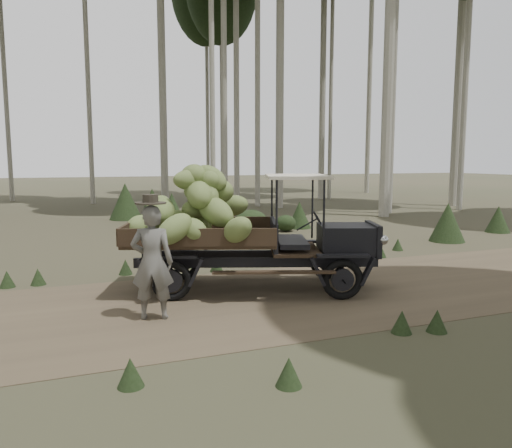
% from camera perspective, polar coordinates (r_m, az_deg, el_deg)
% --- Properties ---
extents(ground, '(120.00, 120.00, 0.00)m').
position_cam_1_polar(ground, '(7.86, -5.58, -9.16)').
color(ground, '#473D2B').
rests_on(ground, ground).
extents(dirt_track, '(70.00, 4.00, 0.01)m').
position_cam_1_polar(dirt_track, '(7.86, -5.58, -9.13)').
color(dirt_track, brown).
rests_on(dirt_track, ground).
extents(banana_truck, '(4.49, 2.79, 2.23)m').
position_cam_1_polar(banana_truck, '(8.46, -3.85, 0.81)').
color(banana_truck, black).
rests_on(banana_truck, ground).
extents(farmer, '(0.68, 0.55, 1.76)m').
position_cam_1_polar(farmer, '(7.11, -11.79, -4.15)').
color(farmer, '#605E58').
rests_on(farmer, ground).
extents(undergrowth, '(23.80, 19.68, 1.38)m').
position_cam_1_polar(undergrowth, '(9.58, -4.39, -2.80)').
color(undergrowth, '#233319').
rests_on(undergrowth, ground).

